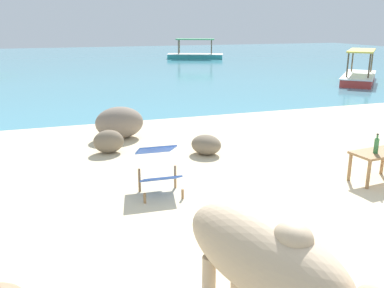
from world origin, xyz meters
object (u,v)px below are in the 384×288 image
(cow, at_px, (268,259))
(boat_teal, at_px, (195,55))
(boat_red, at_px, (359,75))
(low_bench_table, at_px, (377,157))
(bottle, at_px, (376,145))
(deck_chair_near, at_px, (158,165))

(cow, height_order, boat_teal, boat_teal)
(boat_red, bearing_deg, boat_teal, -125.52)
(low_bench_table, height_order, bottle, bottle)
(deck_chair_near, xyz_separation_m, boat_red, (10.48, 8.50, -0.13))
(low_bench_table, height_order, boat_teal, boat_teal)
(cow, xyz_separation_m, low_bench_table, (3.17, 2.43, -0.32))
(bottle, distance_m, boat_teal, 22.63)
(cow, distance_m, low_bench_table, 4.01)
(low_bench_table, bearing_deg, cow, -148.43)
(low_bench_table, xyz_separation_m, boat_red, (7.28, 9.17, -0.13))
(low_bench_table, height_order, deck_chair_near, deck_chair_near)
(bottle, height_order, boat_red, boat_red)
(boat_red, distance_m, boat_teal, 13.15)
(deck_chair_near, bearing_deg, cow, 2.91)
(cow, bearing_deg, bottle, 109.67)
(low_bench_table, relative_size, boat_red, 0.23)
(cow, height_order, boat_red, boat_red)
(low_bench_table, height_order, boat_red, boat_red)
(boat_red, bearing_deg, cow, 1.35)
(bottle, height_order, deck_chair_near, bottle)
(boat_teal, bearing_deg, cow, -85.53)
(cow, bearing_deg, deck_chair_near, 162.33)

